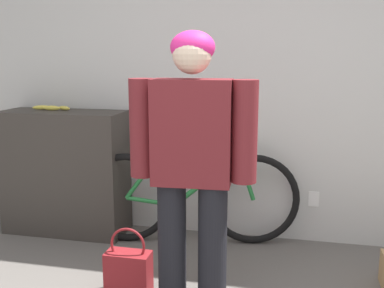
% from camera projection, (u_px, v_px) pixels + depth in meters
% --- Properties ---
extents(wall_back, '(8.00, 0.07, 2.60)m').
position_uv_depth(wall_back, '(247.00, 76.00, 3.49)').
color(wall_back, silver).
rests_on(wall_back, ground_plane).
extents(side_shelf, '(1.01, 0.40, 1.02)m').
position_uv_depth(side_shelf, '(65.00, 172.00, 3.72)').
color(side_shelf, '#38332D').
rests_on(side_shelf, ground_plane).
extents(person, '(0.71, 0.23, 1.59)m').
position_uv_depth(person, '(192.00, 159.00, 2.45)').
color(person, black).
rests_on(person, ground_plane).
extents(bicycle, '(1.70, 0.48, 0.79)m').
position_uv_depth(bicycle, '(189.00, 196.00, 3.50)').
color(bicycle, black).
rests_on(bicycle, ground_plane).
extents(banana, '(0.35, 0.09, 0.04)m').
position_uv_depth(banana, '(52.00, 108.00, 3.69)').
color(banana, '#EAD64C').
rests_on(banana, side_shelf).
extents(handbag, '(0.28, 0.14, 0.43)m').
position_uv_depth(handbag, '(128.00, 271.00, 2.78)').
color(handbag, maroon).
rests_on(handbag, ground_plane).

